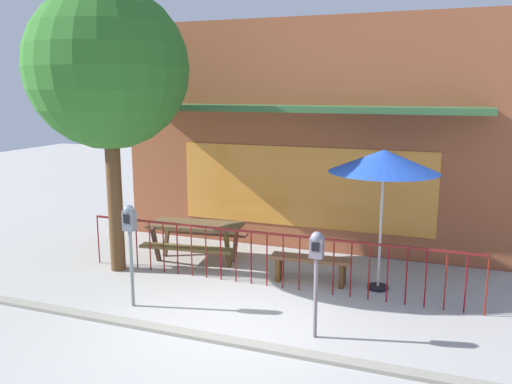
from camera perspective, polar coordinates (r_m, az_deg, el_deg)
ground at (r=7.81m, az=-3.02°, el=-14.44°), size 40.00×40.00×0.00m
pub_storefront at (r=11.05m, az=5.53°, el=6.11°), size 8.33×1.41×4.80m
patio_fence_front at (r=9.03m, az=1.20°, el=-6.28°), size 7.02×0.04×0.97m
picnic_table_left at (r=10.39m, az=-6.60°, el=-4.31°), size 1.95×1.57×0.79m
patio_umbrella at (r=8.82m, az=13.80°, el=3.22°), size 1.81×1.81×2.41m
patio_bench at (r=9.31m, az=5.99°, el=-7.83°), size 1.42×0.41×0.48m
parking_meter_near at (r=7.10m, az=6.63°, el=-7.01°), size 0.18×0.17×1.51m
parking_meter_far at (r=8.27m, az=-13.65°, el=-3.91°), size 0.18×0.17×1.64m
street_tree at (r=9.82m, az=-15.88°, el=12.79°), size 2.88×2.88×5.18m
curb_edge at (r=7.44m, az=-4.49°, el=-15.87°), size 11.66×0.20×0.11m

